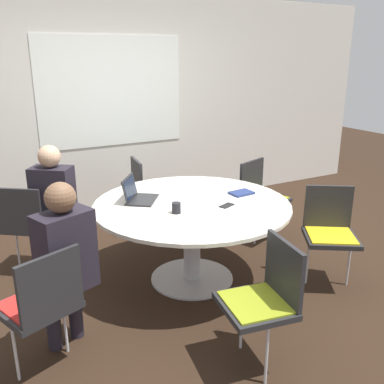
# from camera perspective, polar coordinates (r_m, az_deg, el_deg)

# --- Properties ---
(ground_plane) EXTENTS (16.00, 16.00, 0.00)m
(ground_plane) POSITION_cam_1_polar(r_m,az_deg,el_deg) (4.04, -0.00, -11.48)
(ground_plane) COLOR black
(wall_back) EXTENTS (8.00, 0.07, 2.70)m
(wall_back) POSITION_cam_1_polar(r_m,az_deg,el_deg) (5.44, -10.58, 10.95)
(wall_back) COLOR silver
(wall_back) RESTS_ON ground_plane
(conference_table) EXTENTS (1.72, 1.72, 0.75)m
(conference_table) POSITION_cam_1_polar(r_m,az_deg,el_deg) (3.78, -0.00, -3.40)
(conference_table) COLOR #B7B7BC
(conference_table) RESTS_ON ground_plane
(chair_0) EXTENTS (0.60, 0.60, 0.87)m
(chair_0) POSITION_cam_1_polar(r_m,az_deg,el_deg) (4.22, -21.05, -3.55)
(chair_0) COLOR #262628
(chair_0) RESTS_ON ground_plane
(chair_1) EXTENTS (0.56, 0.55, 0.87)m
(chair_1) POSITION_cam_1_polar(r_m,az_deg,el_deg) (2.90, -19.39, -13.40)
(chair_1) COLOR #262628
(chair_1) RESTS_ON ground_plane
(chair_2) EXTENTS (0.49, 0.50, 0.87)m
(chair_2) POSITION_cam_1_polar(r_m,az_deg,el_deg) (2.84, 9.71, -13.24)
(chair_2) COLOR #262628
(chair_2) RESTS_ON ground_plane
(chair_3) EXTENTS (0.60, 0.59, 0.87)m
(chair_3) POSITION_cam_1_polar(r_m,az_deg,el_deg) (3.98, 17.90, -4.49)
(chair_3) COLOR #262628
(chair_3) RESTS_ON ground_plane
(chair_4) EXTENTS (0.56, 0.54, 0.87)m
(chair_4) POSITION_cam_1_polar(r_m,az_deg,el_deg) (4.77, 9.14, -0.12)
(chair_4) COLOR #262628
(chair_4) RESTS_ON ground_plane
(chair_5) EXTENTS (0.48, 0.49, 0.87)m
(chair_5) POSITION_cam_1_polar(r_m,az_deg,el_deg) (4.88, -5.86, 0.45)
(chair_5) COLOR #262628
(chair_5) RESTS_ON ground_plane
(person_0) EXTENTS (0.42, 0.39, 1.22)m
(person_0) POSITION_cam_1_polar(r_m,az_deg,el_deg) (4.12, -17.87, -0.89)
(person_0) COLOR #231E28
(person_0) RESTS_ON ground_plane
(person_1) EXTENTS (0.41, 0.34, 1.22)m
(person_1) POSITION_cam_1_polar(r_m,az_deg,el_deg) (2.98, -16.61, -8.05)
(person_1) COLOR #231E28
(person_1) RESTS_ON ground_plane
(laptop) EXTENTS (0.40, 0.42, 0.21)m
(laptop) POSITION_cam_1_polar(r_m,az_deg,el_deg) (3.81, -7.33, -0.37)
(laptop) COLOR #232326
(laptop) RESTS_ON conference_table
(spiral_notebook) EXTENTS (0.22, 0.17, 0.02)m
(spiral_notebook) POSITION_cam_1_polar(r_m,az_deg,el_deg) (4.00, 6.57, -0.10)
(spiral_notebook) COLOR navy
(spiral_notebook) RESTS_ON conference_table
(coffee_cup) EXTENTS (0.07, 0.07, 0.09)m
(coffee_cup) POSITION_cam_1_polar(r_m,az_deg,el_deg) (3.49, -2.12, -2.13)
(coffee_cup) COLOR black
(coffee_cup) RESTS_ON conference_table
(cell_phone) EXTENTS (0.16, 0.11, 0.01)m
(cell_phone) POSITION_cam_1_polar(r_m,az_deg,el_deg) (3.67, 4.65, -1.81)
(cell_phone) COLOR black
(cell_phone) RESTS_ON conference_table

